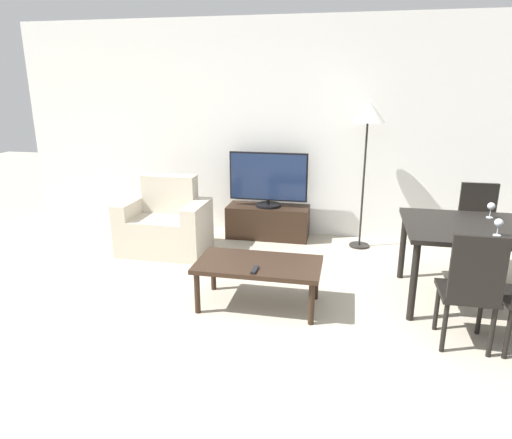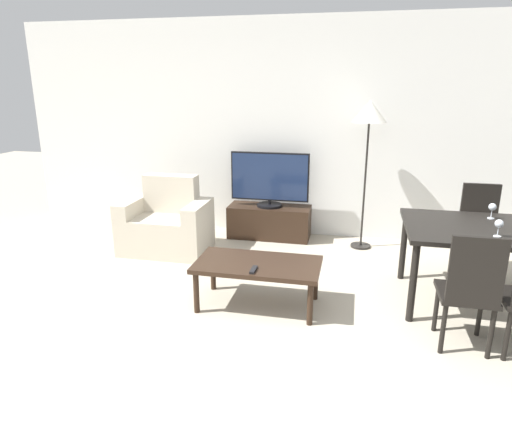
# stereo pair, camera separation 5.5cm
# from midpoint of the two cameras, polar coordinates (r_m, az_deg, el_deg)

# --- Properties ---
(ground_plane) EXTENTS (18.00, 18.00, 0.00)m
(ground_plane) POSITION_cam_midpoint_polar(r_m,az_deg,el_deg) (3.27, -4.64, -19.43)
(ground_plane) COLOR #B2A893
(wall_back) EXTENTS (7.30, 0.06, 2.70)m
(wall_back) POSITION_cam_midpoint_polar(r_m,az_deg,el_deg) (5.88, 4.13, 11.09)
(wall_back) COLOR white
(wall_back) RESTS_ON ground_plane
(armchair) EXTENTS (1.00, 0.65, 0.88)m
(armchair) POSITION_cam_midpoint_polar(r_m,az_deg,el_deg) (5.47, -11.55, -0.73)
(armchair) COLOR beige
(armchair) RESTS_ON ground_plane
(tv_stand) EXTENTS (1.04, 0.41, 0.41)m
(tv_stand) POSITION_cam_midpoint_polar(r_m,az_deg,el_deg) (5.87, 1.23, -0.27)
(tv_stand) COLOR black
(tv_stand) RESTS_ON ground_plane
(tv) EXTENTS (0.99, 0.32, 0.69)m
(tv) POSITION_cam_midpoint_polar(r_m,az_deg,el_deg) (5.73, 1.26, 5.00)
(tv) COLOR black
(tv) RESTS_ON tv_stand
(coffee_table) EXTENTS (1.09, 0.59, 0.41)m
(coffee_table) POSITION_cam_midpoint_polar(r_m,az_deg,el_deg) (4.03, -0.08, -6.01)
(coffee_table) COLOR black
(coffee_table) RESTS_ON ground_plane
(dining_table) EXTENTS (1.23, 1.01, 0.73)m
(dining_table) POSITION_cam_midpoint_polar(r_m,az_deg,el_deg) (4.42, 25.59, -1.74)
(dining_table) COLOR black
(dining_table) RESTS_ON ground_plane
(dining_chair_near) EXTENTS (0.40, 0.40, 0.93)m
(dining_chair_near) POSITION_cam_midpoint_polar(r_m,az_deg,el_deg) (3.68, 24.89, -7.63)
(dining_chair_near) COLOR black
(dining_chair_near) RESTS_ON ground_plane
(dining_chair_far) EXTENTS (0.40, 0.40, 0.93)m
(dining_chair_far) POSITION_cam_midpoint_polar(r_m,az_deg,el_deg) (5.28, 25.69, -0.56)
(dining_chair_far) COLOR black
(dining_chair_far) RESTS_ON ground_plane
(floor_lamp) EXTENTS (0.39, 0.39, 1.74)m
(floor_lamp) POSITION_cam_midpoint_polar(r_m,az_deg,el_deg) (5.42, 13.52, 12.23)
(floor_lamp) COLOR black
(floor_lamp) RESTS_ON ground_plane
(remote_primary) EXTENTS (0.04, 0.15, 0.02)m
(remote_primary) POSITION_cam_midpoint_polar(r_m,az_deg,el_deg) (3.84, -0.59, -6.30)
(remote_primary) COLOR black
(remote_primary) RESTS_ON coffee_table
(wine_glass_left) EXTENTS (0.07, 0.07, 0.15)m
(wine_glass_left) POSITION_cam_midpoint_polar(r_m,az_deg,el_deg) (4.69, 27.02, 1.38)
(wine_glass_left) COLOR silver
(wine_glass_left) RESTS_ON dining_table
(wine_glass_center) EXTENTS (0.07, 0.07, 0.15)m
(wine_glass_center) POSITION_cam_midpoint_polar(r_m,az_deg,el_deg) (4.16, 27.72, -0.49)
(wine_glass_center) COLOR silver
(wine_glass_center) RESTS_ON dining_table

